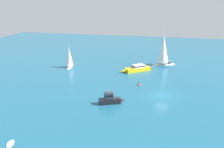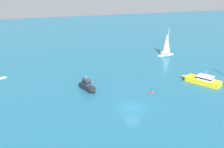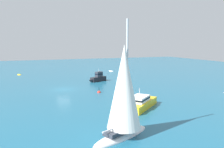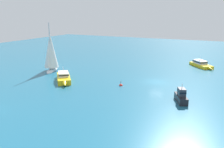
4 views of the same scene
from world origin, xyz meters
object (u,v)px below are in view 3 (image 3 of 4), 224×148
Objects in this scene: yacht at (124,94)px; cabin_cruiser at (141,102)px; rib at (19,75)px; motor_cruiser_1 at (98,78)px; skiff at (111,71)px; channel_buoy at (99,92)px.

yacht is 10.89m from cabin_cruiser.
cabin_cruiser is at bearing 27.47° from yacht.
rib is 0.48× the size of motor_cruiser_1.
skiff is at bearing 45.12° from yacht.
rib is at bearing 69.36° from skiff.
skiff is 0.46× the size of motor_cruiser_1.
channel_buoy is (-4.08, -19.53, -4.05)m from yacht.
skiff is 0.29× the size of cabin_cruiser.
skiff is 26.43m from rib.
motor_cruiser_1 is 12.16m from channel_buoy.
cabin_cruiser is (-6.32, -8.20, -3.37)m from yacht.
channel_buoy is (-13.05, 29.98, 0.01)m from rib.
rib is (8.97, -49.51, -4.06)m from yacht.
cabin_cruiser is 1.57× the size of motor_cruiser_1.
yacht is 9.46× the size of channel_buoy.
motor_cruiser_1 reaches higher than cabin_cruiser.
yacht is at bearing 142.98° from skiff.
channel_buoy is at bearing 61.22° from cabin_cruiser.
cabin_cruiser is 6.32× the size of channel_buoy.
channel_buoy is (3.53, 11.61, -0.80)m from motor_cruiser_1.
channel_buoy is at bearing 53.31° from yacht.
skiff is (-17.41, -47.84, -4.06)m from yacht.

